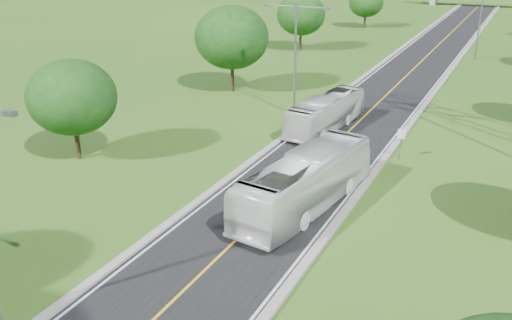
{
  "coord_description": "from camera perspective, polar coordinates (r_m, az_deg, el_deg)",
  "views": [
    {
      "loc": [
        12.7,
        -1.33,
        15.36
      ],
      "look_at": [
        -0.89,
        26.61,
        3.0
      ],
      "focal_mm": 40.0,
      "sensor_mm": 36.0,
      "label": 1
    }
  ],
  "objects": [
    {
      "name": "ground",
      "position": [
        64.49,
        13.93,
        7.28
      ],
      "size": [
        260.0,
        260.0,
        0.0
      ],
      "primitive_type": "plane",
      "color": "#295317",
      "rests_on": "ground"
    },
    {
      "name": "bus_inbound",
      "position": [
        47.96,
        7.02,
        4.72
      ],
      "size": [
        3.74,
        10.54,
        2.87
      ],
      "primitive_type": "imported",
      "rotation": [
        0.0,
        0.0,
        -0.13
      ],
      "color": "silver",
      "rests_on": "road"
    },
    {
      "name": "speed_limit_sign",
      "position": [
        42.32,
        14.3,
        2.02
      ],
      "size": [
        0.55,
        0.09,
        2.4
      ],
      "color": "slate",
      "rests_on": "ground"
    },
    {
      "name": "curb_left",
      "position": [
        71.08,
        11.67,
        8.86
      ],
      "size": [
        0.5,
        150.0,
        0.22
      ],
      "primitive_type": "cube",
      "color": "gray",
      "rests_on": "ground"
    },
    {
      "name": "tree_ld",
      "position": [
        81.64,
        4.52,
        14.31
      ],
      "size": [
        6.72,
        6.72,
        7.82
      ],
      "color": "black",
      "rests_on": "ground"
    },
    {
      "name": "streetlight_mid_left",
      "position": [
        50.84,
        3.96,
        10.97
      ],
      "size": [
        5.9,
        0.25,
        10.0
      ],
      "color": "slate",
      "rests_on": "ground"
    },
    {
      "name": "road",
      "position": [
        70.21,
        15.04,
        8.34
      ],
      "size": [
        8.0,
        150.0,
        0.06
      ],
      "primitive_type": "cube",
      "color": "black",
      "rests_on": "ground"
    },
    {
      "name": "tree_le",
      "position": [
        103.57,
        10.95,
        15.21
      ],
      "size": [
        5.88,
        5.88,
        6.84
      ],
      "color": "black",
      "rests_on": "ground"
    },
    {
      "name": "streetlight_far_right",
      "position": [
        80.17,
        21.58,
        13.49
      ],
      "size": [
        5.9,
        0.25,
        10.0
      ],
      "color": "slate",
      "rests_on": "ground"
    },
    {
      "name": "tree_lc",
      "position": [
        59.14,
        -2.44,
        12.15
      ],
      "size": [
        7.56,
        7.56,
        8.79
      ],
      "color": "black",
      "rests_on": "ground"
    },
    {
      "name": "tree_lb",
      "position": [
        42.41,
        -17.93,
        6.0
      ],
      "size": [
        6.3,
        6.3,
        7.33
      ],
      "color": "black",
      "rests_on": "ground"
    },
    {
      "name": "curb_right",
      "position": [
        69.55,
        18.49,
        7.91
      ],
      "size": [
        0.5,
        150.0,
        0.22
      ],
      "primitive_type": "cube",
      "color": "gray",
      "rests_on": "ground"
    },
    {
      "name": "bus_outbound",
      "position": [
        33.64,
        4.97,
        -2.22
      ],
      "size": [
        4.65,
        12.58,
        3.42
      ],
      "primitive_type": "imported",
      "rotation": [
        0.0,
        0.0,
        2.99
      ],
      "color": "white",
      "rests_on": "road"
    }
  ]
}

